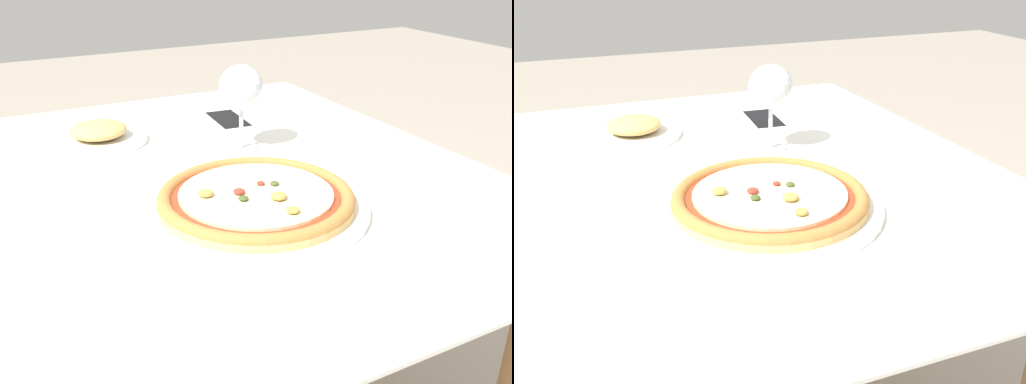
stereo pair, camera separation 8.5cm
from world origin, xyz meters
The scene contains 5 objects.
dining_table centered at (0.00, 0.00, 0.64)m, with size 1.21×1.05×0.73m.
pizza_plate centered at (0.15, -0.16, 0.75)m, with size 0.34×0.34×0.04m.
wine_glass_far_left centered at (0.25, 0.09, 0.85)m, with size 0.08×0.08×0.17m.
cell_phone centered at (0.30, 0.25, 0.73)m, with size 0.08×0.15×0.01m.
side_plate centered at (0.02, 0.26, 0.74)m, with size 0.19×0.19×0.04m.
Camera 2 is at (-0.13, -0.88, 1.11)m, focal length 40.00 mm.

